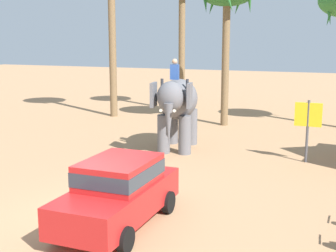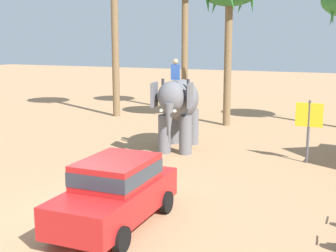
# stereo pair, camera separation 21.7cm
# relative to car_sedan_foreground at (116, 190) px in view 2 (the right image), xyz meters

# --- Properties ---
(ground_plane) EXTENTS (120.00, 120.00, 0.00)m
(ground_plane) POSITION_rel_car_sedan_foreground_xyz_m (-0.73, 0.22, -0.93)
(ground_plane) COLOR tan
(car_sedan_foreground) EXTENTS (2.00, 4.16, 1.70)m
(car_sedan_foreground) POSITION_rel_car_sedan_foreground_xyz_m (0.00, 0.00, 0.00)
(car_sedan_foreground) COLOR red
(car_sedan_foreground) RESTS_ON ground
(elephant_with_mahout) EXTENTS (2.29, 4.01, 3.88)m
(elephant_with_mahout) POSITION_rel_car_sedan_foreground_xyz_m (-1.81, 8.07, 1.06)
(elephant_with_mahout) COLOR slate
(elephant_with_mahout) RESTS_ON ground
(signboard_yellow) EXTENTS (1.00, 0.10, 2.40)m
(signboard_yellow) POSITION_rel_car_sedan_foreground_xyz_m (3.51, 8.20, 0.76)
(signboard_yellow) COLOR #4C4C51
(signboard_yellow) RESTS_ON ground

